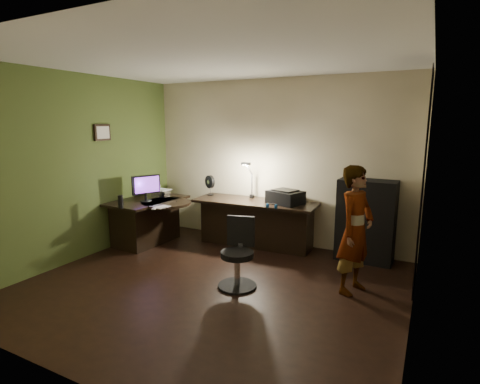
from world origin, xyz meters
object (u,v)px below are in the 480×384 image
at_px(person, 355,230).
at_px(cabinet, 366,221).
at_px(desk_left, 148,221).
at_px(desk_right, 255,223).
at_px(monitor, 146,192).
at_px(office_chair, 237,254).

bearing_deg(person, cabinet, 21.00).
distance_m(desk_left, desk_right, 1.78).
distance_m(desk_left, monitor, 0.55).
relative_size(office_chair, person, 0.56).
bearing_deg(cabinet, desk_left, -164.29).
bearing_deg(cabinet, monitor, -161.98).
distance_m(office_chair, person, 1.43).
bearing_deg(monitor, cabinet, 40.06).
bearing_deg(person, office_chair, 131.27).
xyz_separation_m(monitor, office_chair, (2.05, -0.72, -0.47)).
bearing_deg(office_chair, desk_right, 93.62).
bearing_deg(cabinet, office_chair, -124.51).
height_order(desk_left, monitor, monitor).
xyz_separation_m(desk_left, desk_right, (1.65, 0.68, 0.00)).
bearing_deg(desk_right, person, -31.94).
relative_size(desk_right, office_chair, 2.35).
relative_size(desk_right, monitor, 4.27).
bearing_deg(desk_left, office_chair, -18.74).
distance_m(desk_left, cabinet, 3.47).
relative_size(monitor, person, 0.31).
height_order(desk_left, office_chair, office_chair).
height_order(office_chair, person, person).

